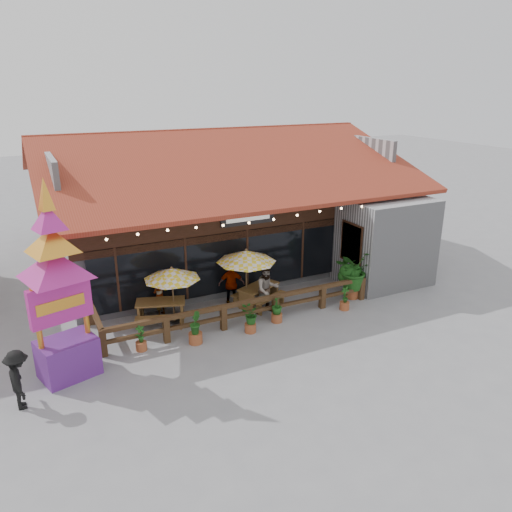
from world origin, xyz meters
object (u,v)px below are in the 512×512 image
thai_sign_tower (56,269)px  tropical_plant (353,270)px  umbrella_right (246,256)px  picnic_table_right (259,292)px  umbrella_left (172,274)px  picnic_table_left (161,308)px  pedestrian (19,380)px

thai_sign_tower → tropical_plant: (10.67, 0.96, -2.14)m
umbrella_right → picnic_table_right: 1.62m
umbrella_left → umbrella_right: size_ratio=0.84×
umbrella_left → tropical_plant: 7.04m
picnic_table_left → thai_sign_tower: size_ratio=0.33×
umbrella_left → umbrella_right: 2.81m
picnic_table_right → tropical_plant: bearing=-15.2°
picnic_table_right → umbrella_left: bearing=-179.9°
thai_sign_tower → pedestrian: (-1.29, -1.05, -2.45)m
picnic_table_left → umbrella_left: bearing=-27.3°
thai_sign_tower → tropical_plant: thai_sign_tower is taller
picnic_table_left → thai_sign_tower: 4.80m
picnic_table_right → thai_sign_tower: 7.82m
tropical_plant → pedestrian: 12.13m
thai_sign_tower → picnic_table_right: bearing=15.3°
thai_sign_tower → tropical_plant: size_ratio=3.12×
umbrella_left → thai_sign_tower: thai_sign_tower is taller
pedestrian → picnic_table_right: bearing=-74.3°
umbrella_left → pedestrian: size_ratio=1.47×
umbrella_right → thai_sign_tower: bearing=-163.8°
picnic_table_left → pedestrian: 5.61m
umbrella_right → picnic_table_right: (0.53, 0.04, -1.53)m
umbrella_right → picnic_table_left: 3.55m
thai_sign_tower → umbrella_right: bearing=16.2°
thai_sign_tower → pedestrian: 2.96m
umbrella_right → picnic_table_right: bearing=4.4°
picnic_table_right → thai_sign_tower: size_ratio=0.33×
thai_sign_tower → pedestrian: bearing=-140.7°
umbrella_right → picnic_table_left: size_ratio=1.39×
umbrella_left → pedestrian: umbrella_left is taller
umbrella_left → picnic_table_right: umbrella_left is taller
tropical_plant → umbrella_left: bearing=172.0°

